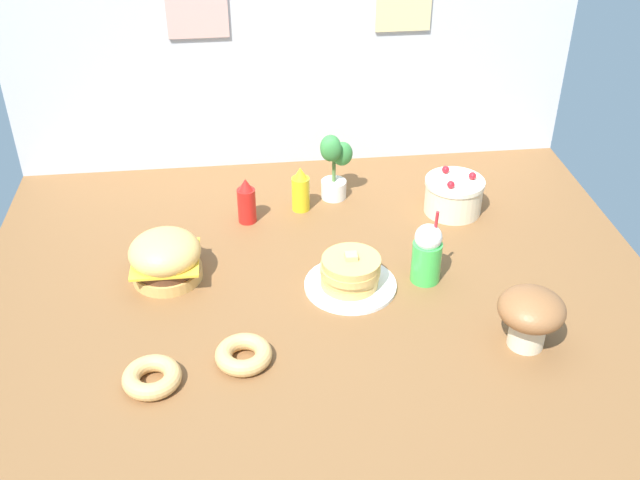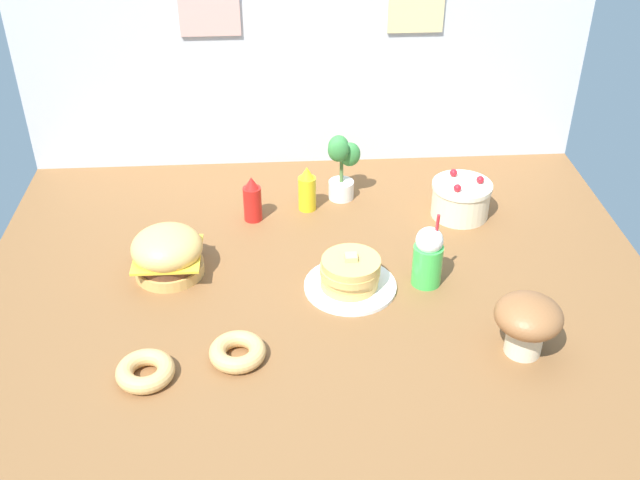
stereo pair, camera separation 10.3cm
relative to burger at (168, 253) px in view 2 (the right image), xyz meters
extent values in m
cube|color=brown|center=(0.50, -0.11, -0.09)|extent=(2.28, 1.83, 0.02)
cube|color=silver|center=(0.50, 0.80, 0.38)|extent=(2.28, 0.03, 0.92)
cube|color=#D8A599|center=(0.14, 0.78, 0.58)|extent=(0.23, 0.01, 0.21)
cube|color=beige|center=(0.93, 0.78, 0.58)|extent=(0.22, 0.01, 0.21)
cylinder|color=#DBA859|center=(0.00, 0.00, -0.06)|extent=(0.23, 0.23, 0.04)
cylinder|color=#59331E|center=(0.00, 0.00, -0.03)|extent=(0.22, 0.22, 0.03)
cube|color=yellow|center=(0.00, 0.00, -0.01)|extent=(0.22, 0.22, 0.01)
ellipsoid|color=#E5B260|center=(0.00, 0.00, 0.02)|extent=(0.24, 0.24, 0.14)
cylinder|color=white|center=(0.60, -0.12, -0.08)|extent=(0.31, 0.31, 0.01)
cylinder|color=#E0AD5B|center=(0.60, -0.12, -0.06)|extent=(0.19, 0.19, 0.03)
cylinder|color=#E0AD5B|center=(0.60, -0.12, -0.03)|extent=(0.19, 0.19, 0.03)
cylinder|color=#E0AD5B|center=(0.60, -0.12, -0.01)|extent=(0.20, 0.20, 0.03)
cylinder|color=#E0AD5B|center=(0.61, -0.12, 0.02)|extent=(0.19, 0.19, 0.03)
cube|color=#F7E072|center=(0.60, -0.12, 0.04)|extent=(0.04, 0.04, 0.02)
cylinder|color=beige|center=(1.07, 0.31, -0.02)|extent=(0.22, 0.22, 0.12)
cylinder|color=#F4EACC|center=(1.07, 0.31, 0.04)|extent=(0.23, 0.23, 0.02)
sphere|color=red|center=(1.13, 0.31, 0.07)|extent=(0.03, 0.03, 0.03)
sphere|color=red|center=(1.04, 0.37, 0.07)|extent=(0.03, 0.03, 0.03)
sphere|color=red|center=(1.03, 0.26, 0.07)|extent=(0.03, 0.03, 0.03)
cylinder|color=red|center=(0.28, 0.33, -0.01)|extent=(0.07, 0.07, 0.14)
cone|color=red|center=(0.28, 0.33, 0.08)|extent=(0.05, 0.05, 0.05)
cylinder|color=yellow|center=(0.49, 0.39, -0.01)|extent=(0.07, 0.07, 0.14)
cone|color=yellow|center=(0.49, 0.39, 0.08)|extent=(0.05, 0.05, 0.05)
cylinder|color=green|center=(0.86, -0.11, -0.01)|extent=(0.10, 0.10, 0.14)
sphere|color=white|center=(0.86, -0.11, 0.09)|extent=(0.09, 0.09, 0.09)
cylinder|color=red|center=(0.88, -0.11, 0.12)|extent=(0.01, 0.03, 0.14)
torus|color=tan|center=(-0.02, -0.51, -0.06)|extent=(0.17, 0.17, 0.05)
torus|color=pink|center=(-0.02, -0.51, -0.05)|extent=(0.16, 0.16, 0.04)
torus|color=tan|center=(0.24, -0.44, -0.06)|extent=(0.17, 0.17, 0.05)
torus|color=brown|center=(0.24, -0.44, -0.05)|extent=(0.16, 0.16, 0.04)
cylinder|color=white|center=(0.63, 0.47, -0.05)|extent=(0.10, 0.10, 0.07)
cylinder|color=#4C7238|center=(0.63, 0.47, 0.05)|extent=(0.01, 0.01, 0.13)
ellipsoid|color=#38843D|center=(0.66, 0.47, 0.11)|extent=(0.08, 0.05, 0.10)
ellipsoid|color=#38843D|center=(0.62, 0.50, 0.13)|extent=(0.08, 0.05, 0.10)
ellipsoid|color=#38843D|center=(0.61, 0.44, 0.14)|extent=(0.08, 0.05, 0.10)
cylinder|color=beige|center=(1.08, -0.46, -0.04)|extent=(0.11, 0.11, 0.09)
ellipsoid|color=brown|center=(1.08, -0.46, 0.05)|extent=(0.20, 0.20, 0.11)
camera|label=1|loc=(0.28, -2.09, 1.43)|focal=42.23mm
camera|label=2|loc=(0.38, -2.10, 1.43)|focal=42.23mm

